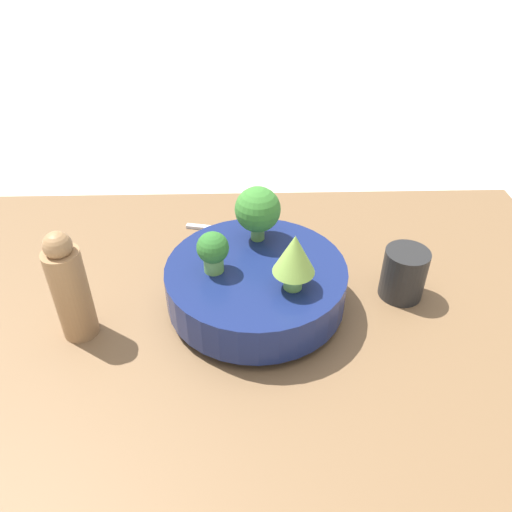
{
  "coord_description": "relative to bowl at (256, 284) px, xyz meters",
  "views": [
    {
      "loc": [
        0.01,
        0.57,
        0.55
      ],
      "look_at": [
        -0.01,
        0.01,
        0.13
      ],
      "focal_mm": 35.0,
      "sensor_mm": 36.0,
      "label": 1
    }
  ],
  "objects": [
    {
      "name": "broccoli_floret_right",
      "position": [
        0.06,
        0.01,
        0.07
      ],
      "size": [
        0.05,
        0.05,
        0.06
      ],
      "color": "#6BA34C",
      "rests_on": "bowl"
    },
    {
      "name": "cup",
      "position": [
        -0.22,
        -0.02,
        -0.0
      ],
      "size": [
        0.07,
        0.07,
        0.08
      ],
      "color": "black",
      "rests_on": "table"
    },
    {
      "name": "ground_plane",
      "position": [
        0.01,
        -0.01,
        -0.08
      ],
      "size": [
        6.0,
        6.0,
        0.0
      ],
      "primitive_type": "plane",
      "color": "beige"
    },
    {
      "name": "table",
      "position": [
        0.01,
        -0.01,
        -0.06
      ],
      "size": [
        1.08,
        0.67,
        0.03
      ],
      "color": "brown",
      "rests_on": "ground_plane"
    },
    {
      "name": "fork",
      "position": [
        0.04,
        -0.2,
        -0.04
      ],
      "size": [
        0.18,
        0.05,
        0.01
      ],
      "color": "silver",
      "rests_on": "table"
    },
    {
      "name": "romanesco_piece_far",
      "position": [
        -0.05,
        0.05,
        0.08
      ],
      "size": [
        0.06,
        0.06,
        0.08
      ],
      "color": "#6BA34C",
      "rests_on": "bowl"
    },
    {
      "name": "bowl",
      "position": [
        0.0,
        0.0,
        0.0
      ],
      "size": [
        0.26,
        0.26,
        0.07
      ],
      "color": "navy",
      "rests_on": "table"
    },
    {
      "name": "pepper_mill",
      "position": [
        0.25,
        0.05,
        0.04
      ],
      "size": [
        0.05,
        0.05,
        0.17
      ],
      "color": "#997047",
      "rests_on": "table"
    },
    {
      "name": "broccoli_floret_front",
      "position": [
        -0.0,
        -0.07,
        0.08
      ],
      "size": [
        0.07,
        0.07,
        0.09
      ],
      "color": "#609347",
      "rests_on": "bowl"
    }
  ]
}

